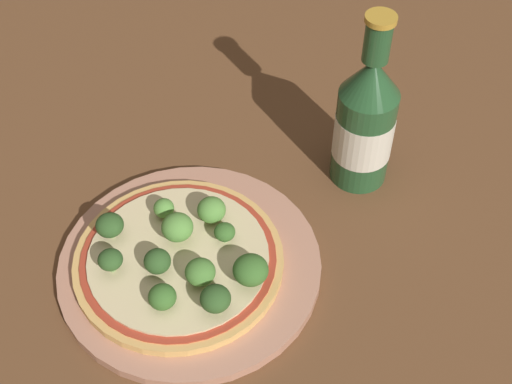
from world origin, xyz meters
name	(u,v)px	position (x,y,z in m)	size (l,w,h in m)	color
ground_plane	(215,262)	(0.00, 0.00, 0.00)	(3.00, 3.00, 0.00)	brown
plate	(190,265)	(-0.01, -0.02, 0.01)	(0.28, 0.28, 0.01)	tan
pizza	(179,259)	(-0.02, -0.03, 0.02)	(0.22, 0.22, 0.01)	tan
broccoli_floret_0	(215,299)	(0.06, -0.05, 0.04)	(0.03, 0.03, 0.03)	#7A9E5B
broccoli_floret_1	(110,260)	(-0.05, -0.09, 0.04)	(0.03, 0.03, 0.03)	#7A9E5B
broccoli_floret_2	(177,227)	(-0.03, -0.02, 0.05)	(0.03, 0.03, 0.03)	#7A9E5B
broccoli_floret_3	(212,210)	(-0.03, 0.02, 0.04)	(0.03, 0.03, 0.03)	#7A9E5B
broccoli_floret_4	(162,297)	(0.02, -0.08, 0.04)	(0.03, 0.03, 0.02)	#7A9E5B
broccoli_floret_5	(252,269)	(0.06, 0.00, 0.04)	(0.04, 0.04, 0.03)	#7A9E5B
broccoli_floret_6	(110,225)	(-0.08, -0.07, 0.04)	(0.03, 0.03, 0.03)	#7A9E5B
broccoli_floret_7	(228,235)	(0.00, 0.01, 0.04)	(0.02, 0.02, 0.02)	#7A9E5B
broccoli_floret_8	(164,208)	(-0.07, -0.01, 0.04)	(0.02, 0.02, 0.02)	#7A9E5B
broccoli_floret_9	(157,261)	(-0.02, -0.06, 0.04)	(0.03, 0.03, 0.03)	#7A9E5B
broccoli_floret_10	(200,272)	(0.02, -0.04, 0.04)	(0.03, 0.03, 0.03)	#7A9E5B
beer_bottle	(365,121)	(0.01, 0.21, 0.08)	(0.07, 0.07, 0.22)	#234C28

